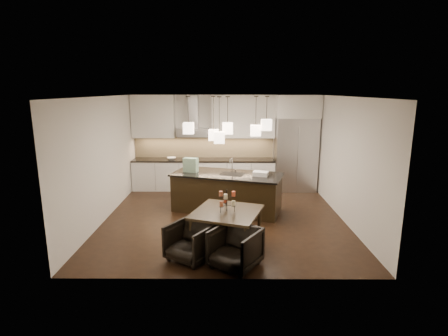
{
  "coord_description": "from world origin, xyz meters",
  "views": [
    {
      "loc": [
        0.05,
        -7.79,
        2.94
      ],
      "look_at": [
        0.0,
        0.2,
        1.15
      ],
      "focal_mm": 28.0,
      "sensor_mm": 36.0,
      "label": 1
    }
  ],
  "objects_px": {
    "refrigerator": "(295,154)",
    "armchair_left": "(190,242)",
    "island_body": "(227,193)",
    "dining_table": "(227,229)",
    "armchair_right": "(235,248)"
  },
  "relations": [
    {
      "from": "island_body",
      "to": "armchair_left",
      "type": "bearing_deg",
      "value": -87.14
    },
    {
      "from": "dining_table",
      "to": "armchair_left",
      "type": "xyz_separation_m",
      "value": [
        -0.64,
        -0.54,
        -0.03
      ]
    },
    {
      "from": "island_body",
      "to": "dining_table",
      "type": "height_order",
      "value": "island_body"
    },
    {
      "from": "armchair_right",
      "to": "armchair_left",
      "type": "bearing_deg",
      "value": -165.28
    },
    {
      "from": "dining_table",
      "to": "armchair_left",
      "type": "relative_size",
      "value": 1.63
    },
    {
      "from": "refrigerator",
      "to": "island_body",
      "type": "distance_m",
      "value": 2.84
    },
    {
      "from": "armchair_left",
      "to": "armchair_right",
      "type": "bearing_deg",
      "value": 13.75
    },
    {
      "from": "island_body",
      "to": "dining_table",
      "type": "bearing_deg",
      "value": -73.18
    },
    {
      "from": "armchair_left",
      "to": "island_body",
      "type": "bearing_deg",
      "value": 108.21
    },
    {
      "from": "refrigerator",
      "to": "armchair_left",
      "type": "distance_m",
      "value": 5.26
    },
    {
      "from": "refrigerator",
      "to": "armchair_left",
      "type": "bearing_deg",
      "value": -120.98
    },
    {
      "from": "refrigerator",
      "to": "armchair_right",
      "type": "xyz_separation_m",
      "value": [
        -1.9,
        -4.73,
        -0.73
      ]
    },
    {
      "from": "refrigerator",
      "to": "dining_table",
      "type": "relative_size",
      "value": 1.81
    },
    {
      "from": "island_body",
      "to": "armchair_left",
      "type": "xyz_separation_m",
      "value": [
        -0.65,
        -2.58,
        -0.12
      ]
    },
    {
      "from": "refrigerator",
      "to": "armchair_left",
      "type": "relative_size",
      "value": 2.95
    }
  ]
}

